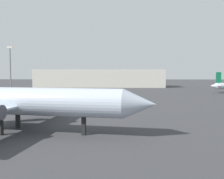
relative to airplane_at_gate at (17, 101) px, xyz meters
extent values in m
cylinder|color=#B2BCCC|center=(0.31, -0.04, 0.01)|extent=(29.90, 8.08, 3.85)
cone|color=#B2BCCC|center=(17.08, -2.48, 0.01)|extent=(4.75, 4.42, 3.85)
cube|color=#B2BCCC|center=(-1.16, 0.17, -0.57)|extent=(8.60, 26.89, 0.25)
cylinder|color=#4C4C54|center=(0.44, 5.02, -0.76)|extent=(3.32, 2.28, 1.85)
cube|color=black|center=(9.70, -1.41, -3.14)|extent=(0.58, 0.58, 2.44)
cube|color=black|center=(-0.87, 2.21, -3.14)|extent=(0.58, 0.58, 2.44)
cube|color=black|center=(-1.46, -1.87, -3.14)|extent=(0.58, 0.58, 2.44)
cone|color=silver|center=(52.02, 66.96, -1.44)|extent=(3.33, 3.14, 2.55)
cube|color=silver|center=(53.74, 67.37, -1.19)|extent=(3.21, 6.50, 0.12)
cube|color=#147F4C|center=(54.11, 67.46, 2.03)|extent=(2.37, 0.78, 4.39)
cylinder|color=slate|center=(-34.13, 71.08, 5.16)|extent=(0.50, 0.50, 19.02)
cube|color=#F2EACC|center=(-34.13, 71.08, 15.07)|extent=(2.40, 0.50, 0.80)
cube|color=beige|center=(1.48, 110.58, 0.80)|extent=(74.61, 19.02, 10.31)
camera|label=1|loc=(14.83, -33.24, 3.98)|focal=38.87mm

